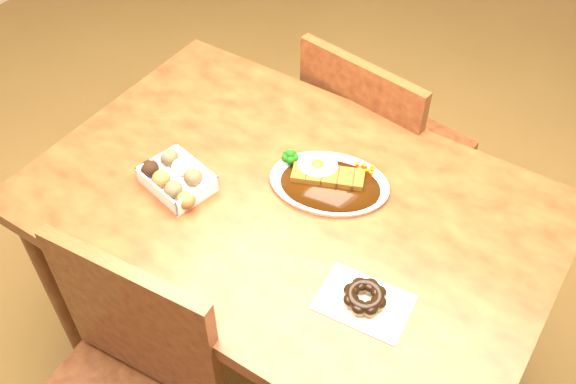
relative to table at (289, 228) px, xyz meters
The scene contains 6 objects.
ground 0.65m from the table, ahead, with size 6.00×6.00×0.00m, color brown.
table is the anchor object (origin of this frame).
chair_far 0.56m from the table, 92.56° to the left, with size 0.48×0.48×0.87m.
katsu_curry_plate 0.15m from the table, 63.40° to the left, with size 0.33×0.28×0.06m.
donut_box 0.30m from the table, 157.24° to the right, with size 0.19×0.16×0.05m.
pon_de_ring 0.34m from the table, 28.71° to the right, with size 0.19×0.14×0.04m.
Camera 1 is at (0.55, -0.84, 1.84)m, focal length 40.00 mm.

